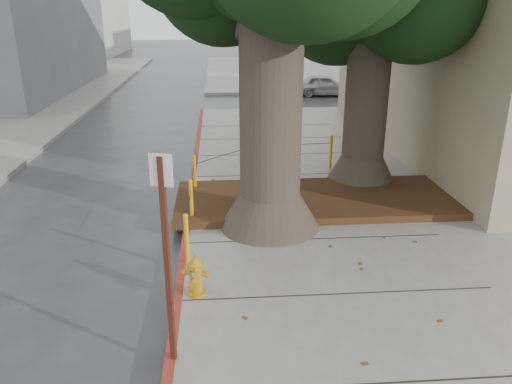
% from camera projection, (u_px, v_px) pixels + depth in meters
% --- Properties ---
extents(ground, '(140.00, 140.00, 0.00)m').
position_uv_depth(ground, '(306.00, 304.00, 7.85)').
color(ground, '#28282B').
rests_on(ground, ground).
extents(sidewalk_far, '(16.00, 20.00, 0.15)m').
position_uv_depth(sidewalk_far, '(317.00, 71.00, 36.31)').
color(sidewalk_far, slate).
rests_on(sidewalk_far, ground).
extents(curb_red, '(0.14, 26.00, 0.16)m').
position_uv_depth(curb_red, '(186.00, 236.00, 10.02)').
color(curb_red, maroon).
rests_on(curb_red, ground).
extents(planter_bed, '(6.40, 2.60, 0.16)m').
position_uv_depth(planter_bed, '(316.00, 199.00, 11.48)').
color(planter_bed, black).
rests_on(planter_bed, sidewalk_main).
extents(building_side_white, '(10.00, 10.00, 9.00)m').
position_uv_depth(building_side_white, '(487.00, 6.00, 31.75)').
color(building_side_white, silver).
rests_on(building_side_white, ground).
extents(bollard_ring, '(3.79, 5.39, 0.95)m').
position_uv_depth(bollard_ring, '(238.00, 177.00, 11.65)').
color(bollard_ring, '#F69D0D').
rests_on(bollard_ring, sidewalk_main).
extents(fire_hydrant, '(0.37, 0.36, 0.69)m').
position_uv_depth(fire_hydrant, '(196.00, 275.00, 7.71)').
color(fire_hydrant, orange).
rests_on(fire_hydrant, sidewalk_main).
extents(signpost, '(0.26, 0.10, 2.72)m').
position_uv_depth(signpost, '(167.00, 251.00, 5.86)').
color(signpost, '#471911').
rests_on(signpost, sidewalk_main).
extents(car_silver, '(3.35, 1.60, 1.10)m').
position_uv_depth(car_silver, '(325.00, 85.00, 26.23)').
color(car_silver, '#B0B0B5').
rests_on(car_silver, ground).
extents(car_red, '(3.42, 1.54, 1.09)m').
position_uv_depth(car_red, '(443.00, 87.00, 25.70)').
color(car_red, maroon).
rests_on(car_red, ground).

